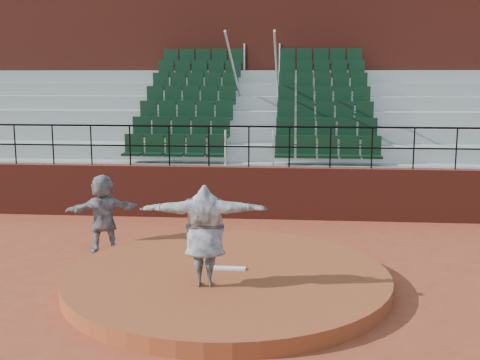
% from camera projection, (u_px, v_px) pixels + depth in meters
% --- Properties ---
extents(ground, '(90.00, 90.00, 0.00)m').
position_uv_depth(ground, '(227.00, 286.00, 10.25)').
color(ground, '#9F3E24').
rests_on(ground, ground).
extents(pitchers_mound, '(5.50, 5.50, 0.25)m').
position_uv_depth(pitchers_mound, '(227.00, 279.00, 10.23)').
color(pitchers_mound, '#9B4522').
rests_on(pitchers_mound, ground).
extents(pitching_rubber, '(0.60, 0.15, 0.03)m').
position_uv_depth(pitching_rubber, '(228.00, 268.00, 10.35)').
color(pitching_rubber, white).
rests_on(pitching_rubber, pitchers_mound).
extents(boundary_wall, '(24.00, 0.30, 1.30)m').
position_uv_depth(boundary_wall, '(249.00, 192.00, 15.04)').
color(boundary_wall, maroon).
rests_on(boundary_wall, ground).
extents(wall_railing, '(24.04, 0.05, 1.03)m').
position_uv_depth(wall_railing, '(249.00, 138.00, 14.81)').
color(wall_railing, black).
rests_on(wall_railing, boundary_wall).
extents(seating_deck, '(24.00, 5.97, 4.63)m').
position_uv_depth(seating_deck, '(257.00, 145.00, 18.49)').
color(seating_deck, '#979792').
rests_on(seating_deck, ground).
extents(press_box_facade, '(24.00, 3.00, 7.10)m').
position_uv_depth(press_box_facade, '(264.00, 75.00, 22.00)').
color(press_box_facade, maroon).
rests_on(press_box_facade, ground).
extents(pitcher, '(2.03, 0.67, 1.63)m').
position_uv_depth(pitcher, '(205.00, 235.00, 9.44)').
color(pitcher, black).
rests_on(pitcher, pitchers_mound).
extents(fielder, '(1.55, 1.00, 1.60)m').
position_uv_depth(fielder, '(103.00, 213.00, 12.14)').
color(fielder, black).
rests_on(fielder, ground).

